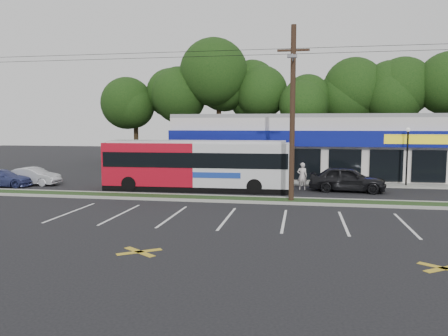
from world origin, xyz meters
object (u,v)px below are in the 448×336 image
object	(u,v)px
car_dark	(347,179)
pedestrian_a	(302,176)
car_silver	(34,176)
car_blue	(2,178)
lamp_post	(407,150)
pedestrian_b	(279,176)
metrobus	(197,164)
utility_pole	(289,108)

from	to	relation	value
car_dark	pedestrian_a	distance (m)	2.98
car_silver	pedestrian_a	xyz separation A→B (m)	(19.58, 1.16, 0.29)
car_blue	pedestrian_a	distance (m)	21.43
lamp_post	pedestrian_b	size ratio (longest dim) A/B	2.57
metrobus	pedestrian_a	world-z (taller)	metrobus
metrobus	car_blue	size ratio (longest dim) A/B	2.94
utility_pole	lamp_post	size ratio (longest dim) A/B	11.76
utility_pole	metrobus	bearing A→B (deg)	150.33
utility_pole	car_blue	distance (m)	21.26
utility_pole	pedestrian_a	distance (m)	6.81
pedestrian_a	pedestrian_b	size ratio (longest dim) A/B	1.13
car_dark	pedestrian_a	xyz separation A→B (m)	(-2.96, 0.31, 0.09)
car_blue	pedestrian_a	size ratio (longest dim) A/B	2.30
lamp_post	car_silver	distance (m)	27.33
car_silver	car_blue	size ratio (longest dim) A/B	0.91
car_silver	car_dark	bearing A→B (deg)	-86.38
lamp_post	metrobus	size ratio (longest dim) A/B	0.34
utility_pole	car_dark	world-z (taller)	utility_pole
utility_pole	pedestrian_a	world-z (taller)	utility_pole
lamp_post	pedestrian_a	distance (m)	8.09
car_dark	car_blue	xyz separation A→B (m)	(-24.27, -2.00, -0.22)
car_dark	car_silver	distance (m)	22.56
car_dark	car_blue	distance (m)	24.35
metrobus	lamp_post	bearing A→B (deg)	14.92
utility_pole	metrobus	world-z (taller)	utility_pole
utility_pole	pedestrian_a	bearing A→B (deg)	81.25
pedestrian_b	metrobus	bearing A→B (deg)	48.97
metrobus	car_silver	distance (m)	12.58
car_silver	lamp_post	bearing A→B (deg)	-80.18
utility_pole	metrobus	distance (m)	8.08
lamp_post	metrobus	distance (m)	15.09
utility_pole	pedestrian_b	distance (m)	7.32
car_blue	pedestrian_b	distance (m)	19.90
utility_pole	pedestrian_b	size ratio (longest dim) A/B	30.28
utility_pole	car_blue	world-z (taller)	utility_pole
pedestrian_a	car_dark	bearing A→B (deg)	171.58
lamp_post	pedestrian_a	xyz separation A→B (m)	(-7.39, -2.80, -1.74)
lamp_post	car_dark	distance (m)	5.71
metrobus	pedestrian_a	distance (m)	7.26
metrobus	car_blue	world-z (taller)	metrobus
lamp_post	car_silver	size ratio (longest dim) A/B	1.08
utility_pole	lamp_post	bearing A→B (deg)	43.95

